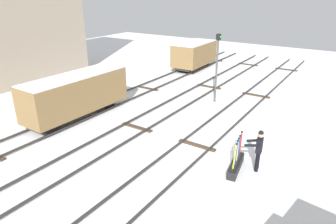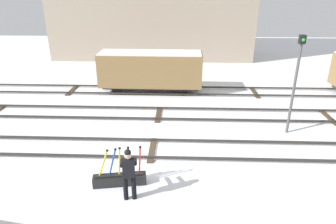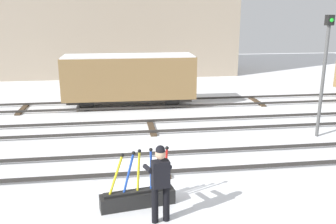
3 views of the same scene
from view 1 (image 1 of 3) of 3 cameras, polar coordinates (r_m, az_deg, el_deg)
The scene contains 9 objects.
ground_plane at distance 14.60m, azimuth 5.50°, elevation -6.43°, with size 60.00×60.00×0.00m, color white.
track_main_line at distance 14.54m, azimuth 5.52°, elevation -6.05°, with size 44.00×1.94×0.18m.
track_siding_near at distance 16.38m, azimuth -5.92°, elevation -2.68°, with size 44.00×1.94×0.18m.
track_siding_far at distance 18.80m, azimuth -14.85°, elevation 0.05°, with size 44.00×1.94×0.18m.
switch_lever_frame at distance 12.97m, azimuth 12.77°, elevation -9.60°, with size 1.83×0.65×1.45m.
rail_worker at distance 12.81m, azimuth 16.77°, elevation -6.54°, with size 0.62×0.74×1.80m.
signal_post at distance 19.64m, azimuth 9.30°, elevation 9.31°, with size 0.24×0.32×4.44m.
freight_car_near_switch at distance 17.91m, azimuth -16.96°, elevation 3.31°, with size 6.35×2.00×2.55m.
freight_car_mid_siding at distance 28.55m, azimuth 5.04°, elevation 10.95°, with size 5.02×2.42×2.49m.
Camera 1 is at (-11.41, -5.84, 6.98)m, focal length 32.11 mm.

